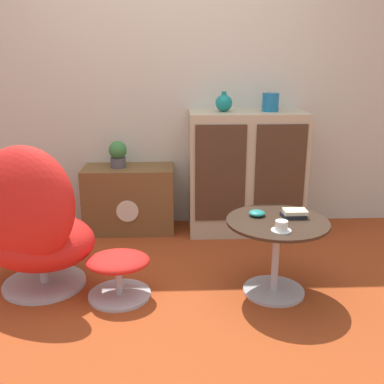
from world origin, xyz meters
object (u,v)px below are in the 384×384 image
(sideboard, at_px, (246,173))
(potted_plant, at_px, (118,154))
(vase_leftmost, at_px, (224,103))
(teacup, at_px, (281,227))
(vase_inner_left, at_px, (270,102))
(bowl, at_px, (257,213))
(ottoman, at_px, (118,269))
(egg_chair, at_px, (31,225))
(coffee_table, at_px, (276,244))
(tv_console, at_px, (129,199))
(book_stack, at_px, (294,213))

(sideboard, xyz_separation_m, potted_plant, (-1.07, 0.04, 0.16))
(vase_leftmost, height_order, teacup, vase_leftmost)
(sideboard, relative_size, vase_leftmost, 6.38)
(vase_leftmost, relative_size, potted_plant, 0.72)
(teacup, bearing_deg, vase_leftmost, 99.09)
(vase_inner_left, bearing_deg, bowl, -104.87)
(potted_plant, height_order, teacup, potted_plant)
(ottoman, bearing_deg, egg_chair, 168.73)
(coffee_table, relative_size, teacup, 5.37)
(tv_console, distance_m, coffee_table, 1.52)
(tv_console, relative_size, ottoman, 1.91)
(ottoman, distance_m, potted_plant, 1.24)
(tv_console, height_order, potted_plant, potted_plant)
(coffee_table, distance_m, vase_leftmost, 1.35)
(teacup, relative_size, bowl, 1.13)
(vase_leftmost, relative_size, bowl, 1.55)
(ottoman, relative_size, vase_leftmost, 2.47)
(ottoman, relative_size, coffee_table, 0.63)
(sideboard, bearing_deg, vase_leftmost, 178.87)
(sideboard, xyz_separation_m, vase_inner_left, (0.18, 0.00, 0.58))
(egg_chair, distance_m, coffee_table, 1.52)
(sideboard, height_order, book_stack, sideboard)
(vase_leftmost, bearing_deg, vase_inner_left, 0.00)
(egg_chair, relative_size, potted_plant, 4.42)
(tv_console, bearing_deg, teacup, -52.64)
(vase_inner_left, distance_m, book_stack, 1.19)
(vase_inner_left, bearing_deg, potted_plant, 178.37)
(teacup, bearing_deg, egg_chair, 169.88)
(ottoman, distance_m, teacup, 1.03)
(potted_plant, bearing_deg, book_stack, -41.68)
(egg_chair, xyz_separation_m, book_stack, (1.63, -0.04, 0.06))
(teacup, bearing_deg, vase_inner_left, 82.16)
(potted_plant, relative_size, teacup, 1.90)
(sideboard, relative_size, ottoman, 2.59)
(bowl, bearing_deg, teacup, -69.95)
(coffee_table, relative_size, vase_inner_left, 4.25)
(egg_chair, height_order, teacup, egg_chair)
(ottoman, height_order, teacup, teacup)
(sideboard, height_order, tv_console, sideboard)
(tv_console, xyz_separation_m, bowl, (0.90, -1.04, 0.23))
(tv_console, height_order, vase_leftmost, vase_leftmost)
(potted_plant, bearing_deg, ottoman, -84.40)
(coffee_table, bearing_deg, teacup, -96.19)
(sideboard, distance_m, vase_leftmost, 0.61)
(tv_console, xyz_separation_m, coffee_table, (1.01, -1.13, 0.05))
(sideboard, height_order, teacup, sideboard)
(sideboard, xyz_separation_m, bowl, (-0.09, -1.01, -0.00))
(vase_inner_left, bearing_deg, egg_chair, -149.10)
(sideboard, relative_size, egg_chair, 1.04)
(vase_leftmost, height_order, vase_inner_left, vase_leftmost)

